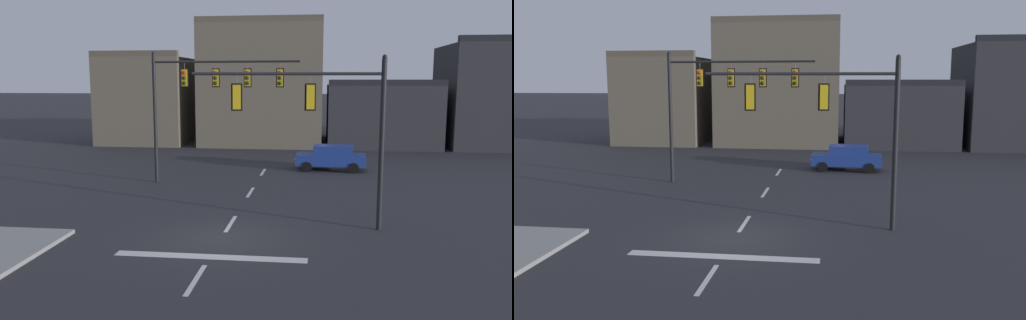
# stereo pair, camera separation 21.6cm
# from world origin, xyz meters

# --- Properties ---
(ground_plane) EXTENTS (400.00, 400.00, 0.00)m
(ground_plane) POSITION_xyz_m (0.00, 0.00, 0.00)
(ground_plane) COLOR #2B2B30
(stop_bar_paint) EXTENTS (6.40, 0.50, 0.01)m
(stop_bar_paint) POSITION_xyz_m (0.00, -2.00, 0.00)
(stop_bar_paint) COLOR silver
(stop_bar_paint) RESTS_ON ground
(lane_centreline) EXTENTS (0.16, 26.40, 0.01)m
(lane_centreline) POSITION_xyz_m (0.00, 2.00, 0.00)
(lane_centreline) COLOR silver
(lane_centreline) RESTS_ON ground
(signal_mast_near_side) EXTENTS (7.16, 1.15, 6.69)m
(signal_mast_near_side) POSITION_xyz_m (3.77, 1.61, 4.45)
(signal_mast_near_side) COLOR black
(signal_mast_near_side) RESTS_ON ground
(signal_mast_far_side) EXTENTS (8.14, 0.58, 7.31)m
(signal_mast_far_side) POSITION_xyz_m (-2.88, 9.94, 5.20)
(signal_mast_far_side) COLOR black
(signal_mast_far_side) RESTS_ON ground
(car_lot_nearside) EXTENTS (4.52, 2.06, 1.61)m
(car_lot_nearside) POSITION_xyz_m (4.27, 15.25, 0.86)
(car_lot_nearside) COLOR navy
(car_lot_nearside) RESTS_ON ground
(building_row) EXTENTS (51.58, 12.54, 10.92)m
(building_row) POSITION_xyz_m (7.73, 30.11, 4.10)
(building_row) COLOR #665B4C
(building_row) RESTS_ON ground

